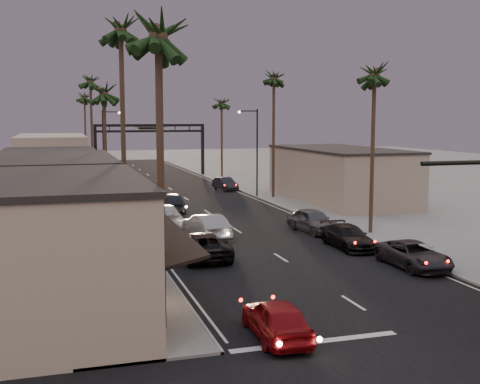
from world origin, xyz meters
TOP-DOWN VIEW (x-y plane):
  - ground at (0.00, 40.00)m, footprint 200.00×200.00m
  - road at (0.00, 45.00)m, footprint 14.00×120.00m
  - sidewalk_left at (-9.50, 52.00)m, footprint 5.00×92.00m
  - sidewalk_right at (9.50, 52.00)m, footprint 5.00×92.00m
  - storefront_near at (-13.00, 12.00)m, footprint 8.00×12.00m
  - storefront_mid at (-13.00, 26.00)m, footprint 8.00×14.00m
  - storefront_far at (-13.00, 42.00)m, footprint 8.00×16.00m
  - storefront_dist at (-13.00, 65.00)m, footprint 8.00×20.00m
  - building_right at (14.00, 40.00)m, footprint 8.00×18.00m
  - arch at (0.00, 70.00)m, footprint 15.20×0.40m
  - streetlight_right at (6.92, 45.00)m, footprint 2.13×0.30m
  - streetlight_left at (-6.92, 58.00)m, footprint 2.13×0.30m
  - palm_la at (-8.60, 9.00)m, footprint 3.20×3.20m
  - palm_lb at (-8.60, 22.00)m, footprint 3.20×3.20m
  - palm_lc at (-8.60, 36.00)m, footprint 3.20×3.20m
  - palm_ld at (-8.60, 55.00)m, footprint 3.20×3.20m
  - palm_ra at (8.60, 24.00)m, footprint 3.20×3.20m
  - palm_rb at (8.60, 44.00)m, footprint 3.20×3.20m
  - palm_rc at (8.60, 64.00)m, footprint 3.20×3.20m
  - palm_far at (-8.30, 78.00)m, footprint 3.20×3.20m
  - oncoming_red at (-4.72, 7.00)m, footprint 1.94×4.46m
  - oncoming_pickup at (-4.49, 20.17)m, footprint 2.71×5.63m
  - oncoming_silver at (-2.84, 25.67)m, footprint 2.40×5.29m
  - oncoming_white at (-4.91, 31.17)m, footprint 2.64×5.87m
  - oncoming_dgrey at (-3.02, 37.95)m, footprint 2.03×5.04m
  - curbside_near at (6.09, 14.76)m, footprint 2.35×5.09m
  - curbside_black at (4.97, 20.26)m, footprint 2.04×4.94m
  - curbside_grey at (4.99, 25.76)m, footprint 2.63×5.15m
  - curbside_far at (5.68, 51.82)m, footprint 2.10×4.53m

SIDE VIEW (x-z plane):
  - ground at x=0.00m, z-range 0.00..0.00m
  - road at x=0.00m, z-range -0.01..0.01m
  - sidewalk_left at x=-9.50m, z-range 0.00..0.12m
  - sidewalk_right at x=9.50m, z-range 0.00..0.12m
  - curbside_near at x=6.09m, z-range 0.00..1.41m
  - curbside_black at x=4.97m, z-range 0.00..1.43m
  - curbside_far at x=5.68m, z-range 0.00..1.44m
  - oncoming_red at x=-4.72m, z-range 0.00..1.49m
  - oncoming_pickup at x=-4.49m, z-range 0.00..1.55m
  - oncoming_white at x=-4.91m, z-range 0.00..1.67m
  - curbside_grey at x=4.99m, z-range 0.00..1.68m
  - oncoming_silver at x=-2.84m, z-range 0.00..1.68m
  - oncoming_dgrey at x=-3.02m, z-range 0.00..1.72m
  - storefront_far at x=-13.00m, z-range 0.00..5.00m
  - building_right at x=14.00m, z-range 0.00..5.00m
  - storefront_near at x=-13.00m, z-range 0.00..5.50m
  - storefront_mid at x=-13.00m, z-range 0.00..5.50m
  - storefront_dist at x=-13.00m, z-range 0.00..6.00m
  - streetlight_right at x=6.92m, z-range 0.83..9.83m
  - streetlight_left at x=-6.92m, z-range 0.83..9.83m
  - arch at x=0.00m, z-range 1.90..9.17m
  - palm_lc at x=-8.60m, z-range 4.37..16.57m
  - palm_rc at x=8.60m, z-range 4.37..16.57m
  - palm_la at x=-8.60m, z-range 4.84..18.04m
  - palm_ra at x=8.60m, z-range 4.84..18.04m
  - palm_far at x=-8.30m, z-range 4.84..18.04m
  - palm_ld at x=-8.60m, z-range 5.32..19.52m
  - palm_rb at x=8.60m, z-range 5.32..19.52m
  - palm_lb at x=-8.60m, z-range 5.79..20.99m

